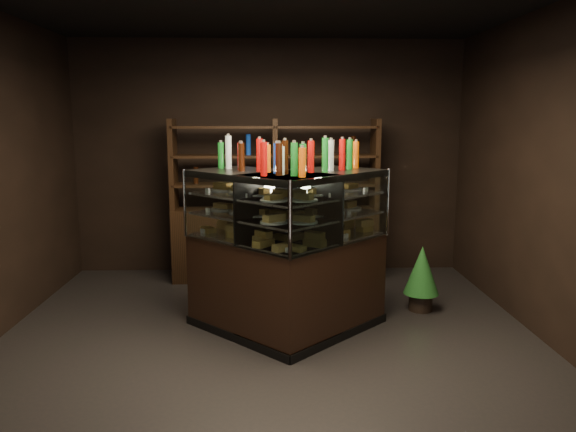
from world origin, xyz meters
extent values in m
plane|color=black|center=(0.00, 0.00, 0.00)|extent=(5.00, 5.00, 0.00)
cube|color=black|center=(0.00, 2.50, 1.50)|extent=(5.00, 0.02, 3.00)
cube|color=black|center=(0.00, -2.50, 1.50)|extent=(5.00, 0.02, 3.00)
cube|color=black|center=(2.50, 0.00, 1.50)|extent=(0.02, 5.00, 3.00)
cube|color=black|center=(0.42, 0.25, 0.45)|extent=(1.46, 1.44, 0.89)
cube|color=black|center=(0.42, 0.25, 0.04)|extent=(1.50, 1.49, 0.08)
cube|color=black|center=(0.42, 0.25, 1.50)|extent=(1.46, 1.44, 0.06)
cube|color=silver|center=(0.42, 0.25, 0.90)|extent=(1.38, 1.37, 0.02)
cube|color=silver|center=(0.42, 0.25, 1.11)|extent=(1.38, 1.37, 0.02)
cube|color=silver|center=(0.42, 0.25, 1.30)|extent=(1.38, 1.37, 0.02)
cube|color=white|center=(0.67, -0.01, 1.21)|extent=(0.98, 0.96, 0.63)
cylinder|color=silver|center=(1.15, 0.48, 1.21)|extent=(0.03, 0.03, 0.65)
cylinder|color=silver|center=(0.17, -0.48, 1.21)|extent=(0.03, 0.03, 0.65)
cube|color=black|center=(-0.07, 0.25, 0.45)|extent=(1.45, 1.45, 0.89)
cube|color=black|center=(-0.07, 0.25, 0.04)|extent=(1.50, 1.49, 0.08)
cube|color=black|center=(-0.07, 0.25, 1.50)|extent=(1.45, 1.45, 0.06)
cube|color=silver|center=(-0.07, 0.25, 0.90)|extent=(1.38, 1.37, 0.02)
cube|color=silver|center=(-0.07, 0.25, 1.11)|extent=(1.38, 1.37, 0.02)
cube|color=silver|center=(-0.07, 0.25, 1.30)|extent=(1.38, 1.37, 0.02)
cube|color=white|center=(-0.32, 0.00, 1.21)|extent=(0.98, 0.97, 0.63)
cylinder|color=silver|center=(0.17, -0.48, 1.21)|extent=(0.03, 0.03, 0.65)
cylinder|color=silver|center=(-0.80, 0.49, 1.21)|extent=(0.03, 0.03, 0.65)
cube|color=gold|center=(0.04, -0.18, 0.94)|extent=(0.19, 0.19, 0.06)
cube|color=gold|center=(0.31, 0.09, 0.94)|extent=(0.19, 0.19, 0.06)
cube|color=gold|center=(0.58, 0.35, 0.94)|extent=(0.19, 0.19, 0.06)
cube|color=gold|center=(0.86, 0.62, 0.94)|extent=(0.19, 0.19, 0.06)
cylinder|color=white|center=(0.05, -0.12, 1.13)|extent=(0.24, 0.24, 0.02)
cube|color=gold|center=(0.05, -0.12, 1.17)|extent=(0.18, 0.18, 0.05)
cylinder|color=white|center=(0.24, 0.06, 1.13)|extent=(0.24, 0.24, 0.02)
cube|color=gold|center=(0.24, 0.06, 1.17)|extent=(0.18, 0.18, 0.05)
cylinder|color=white|center=(0.42, 0.25, 1.13)|extent=(0.24, 0.24, 0.02)
cube|color=gold|center=(0.42, 0.25, 1.17)|extent=(0.18, 0.18, 0.05)
cylinder|color=white|center=(0.61, 0.43, 1.13)|extent=(0.24, 0.24, 0.02)
cube|color=gold|center=(0.61, 0.43, 1.17)|extent=(0.18, 0.18, 0.05)
cylinder|color=white|center=(0.79, 0.61, 1.13)|extent=(0.24, 0.24, 0.02)
cube|color=gold|center=(0.79, 0.61, 1.17)|extent=(0.18, 0.18, 0.05)
cylinder|color=white|center=(0.05, -0.12, 1.32)|extent=(0.24, 0.24, 0.02)
cube|color=gold|center=(0.05, -0.12, 1.36)|extent=(0.18, 0.18, 0.05)
cylinder|color=white|center=(0.24, 0.06, 1.32)|extent=(0.24, 0.24, 0.02)
cube|color=gold|center=(0.24, 0.06, 1.36)|extent=(0.18, 0.18, 0.05)
cylinder|color=white|center=(0.42, 0.25, 1.32)|extent=(0.24, 0.24, 0.02)
cube|color=gold|center=(0.42, 0.25, 1.36)|extent=(0.18, 0.18, 0.05)
cylinder|color=white|center=(0.61, 0.43, 1.32)|extent=(0.24, 0.24, 0.02)
cube|color=gold|center=(0.61, 0.43, 1.36)|extent=(0.18, 0.18, 0.05)
cylinder|color=white|center=(0.79, 0.61, 1.32)|extent=(0.24, 0.24, 0.02)
cube|color=gold|center=(0.79, 0.61, 1.36)|extent=(0.18, 0.18, 0.05)
cube|color=gold|center=(-0.50, 0.63, 0.94)|extent=(0.19, 0.19, 0.06)
cube|color=gold|center=(-0.23, 0.36, 0.94)|extent=(0.19, 0.19, 0.06)
cube|color=gold|center=(0.04, 0.09, 0.94)|extent=(0.19, 0.19, 0.06)
cube|color=gold|center=(0.31, -0.18, 0.94)|extent=(0.19, 0.19, 0.06)
cylinder|color=white|center=(-0.44, 0.61, 1.13)|extent=(0.24, 0.24, 0.02)
cube|color=gold|center=(-0.44, 0.61, 1.17)|extent=(0.18, 0.18, 0.05)
cylinder|color=white|center=(-0.26, 0.43, 1.13)|extent=(0.24, 0.24, 0.02)
cube|color=gold|center=(-0.26, 0.43, 1.17)|extent=(0.18, 0.18, 0.05)
cylinder|color=white|center=(-0.07, 0.25, 1.13)|extent=(0.24, 0.24, 0.02)
cube|color=gold|center=(-0.07, 0.25, 1.17)|extent=(0.18, 0.18, 0.05)
cylinder|color=white|center=(0.11, 0.06, 1.13)|extent=(0.24, 0.24, 0.02)
cube|color=gold|center=(0.11, 0.06, 1.17)|extent=(0.18, 0.18, 0.05)
cylinder|color=white|center=(0.30, -0.12, 1.13)|extent=(0.24, 0.24, 0.02)
cube|color=gold|center=(0.30, -0.12, 1.17)|extent=(0.18, 0.18, 0.05)
cylinder|color=white|center=(-0.44, 0.61, 1.32)|extent=(0.24, 0.24, 0.02)
cube|color=gold|center=(-0.44, 0.61, 1.36)|extent=(0.18, 0.18, 0.05)
cylinder|color=white|center=(-0.26, 0.43, 1.32)|extent=(0.24, 0.24, 0.02)
cube|color=gold|center=(-0.26, 0.43, 1.36)|extent=(0.18, 0.18, 0.05)
cylinder|color=white|center=(-0.07, 0.25, 1.32)|extent=(0.24, 0.24, 0.02)
cube|color=gold|center=(-0.07, 0.25, 1.36)|extent=(0.18, 0.18, 0.05)
cylinder|color=white|center=(0.11, 0.06, 1.32)|extent=(0.24, 0.24, 0.02)
cube|color=gold|center=(0.11, 0.06, 1.36)|extent=(0.18, 0.18, 0.05)
cylinder|color=white|center=(0.30, -0.12, 1.32)|extent=(0.24, 0.24, 0.02)
cube|color=gold|center=(0.30, -0.12, 1.36)|extent=(0.18, 0.18, 0.05)
cylinder|color=#D8590A|center=(0.01, -0.16, 1.67)|extent=(0.06, 0.06, 0.28)
cylinder|color=silver|center=(0.01, -0.16, 1.82)|extent=(0.03, 0.03, 0.02)
cylinder|color=yellow|center=(0.10, -0.07, 1.67)|extent=(0.06, 0.06, 0.28)
cylinder|color=silver|center=(0.10, -0.07, 1.82)|extent=(0.03, 0.03, 0.02)
cylinder|color=#0F38B2|center=(0.19, 0.02, 1.67)|extent=(0.06, 0.06, 0.28)
cylinder|color=silver|center=(0.19, 0.02, 1.82)|extent=(0.03, 0.03, 0.02)
cylinder|color=black|center=(0.29, 0.11, 1.67)|extent=(0.06, 0.06, 0.28)
cylinder|color=silver|center=(0.29, 0.11, 1.82)|extent=(0.03, 0.03, 0.02)
cylinder|color=silver|center=(0.38, 0.20, 1.67)|extent=(0.06, 0.06, 0.28)
cylinder|color=silver|center=(0.38, 0.20, 1.82)|extent=(0.03, 0.03, 0.02)
cylinder|color=#147223|center=(0.47, 0.29, 1.67)|extent=(0.06, 0.06, 0.28)
cylinder|color=silver|center=(0.47, 0.29, 1.82)|extent=(0.03, 0.03, 0.02)
cylinder|color=#B20C0A|center=(0.56, 0.38, 1.67)|extent=(0.06, 0.06, 0.28)
cylinder|color=silver|center=(0.56, 0.38, 1.82)|extent=(0.03, 0.03, 0.02)
cylinder|color=#D8590A|center=(0.65, 0.47, 1.67)|extent=(0.06, 0.06, 0.28)
cylinder|color=silver|center=(0.65, 0.47, 1.82)|extent=(0.03, 0.03, 0.02)
cylinder|color=yellow|center=(0.74, 0.56, 1.67)|extent=(0.06, 0.06, 0.28)
cylinder|color=silver|center=(0.74, 0.56, 1.82)|extent=(0.03, 0.03, 0.02)
cylinder|color=#0F38B2|center=(0.83, 0.65, 1.67)|extent=(0.06, 0.06, 0.28)
cylinder|color=silver|center=(0.83, 0.65, 1.82)|extent=(0.03, 0.03, 0.02)
cylinder|color=#D8590A|center=(-0.48, 0.65, 1.67)|extent=(0.06, 0.06, 0.28)
cylinder|color=silver|center=(-0.48, 0.65, 1.82)|extent=(0.03, 0.03, 0.02)
cylinder|color=yellow|center=(-0.39, 0.56, 1.67)|extent=(0.06, 0.06, 0.28)
cylinder|color=silver|center=(-0.39, 0.56, 1.82)|extent=(0.03, 0.03, 0.02)
cylinder|color=#0F38B2|center=(-0.30, 0.47, 1.67)|extent=(0.06, 0.06, 0.28)
cylinder|color=silver|center=(-0.30, 0.47, 1.82)|extent=(0.03, 0.03, 0.02)
cylinder|color=black|center=(-0.21, 0.38, 1.67)|extent=(0.06, 0.06, 0.28)
cylinder|color=silver|center=(-0.21, 0.38, 1.82)|extent=(0.03, 0.03, 0.02)
cylinder|color=silver|center=(-0.12, 0.29, 1.67)|extent=(0.06, 0.06, 0.28)
cylinder|color=silver|center=(-0.12, 0.29, 1.82)|extent=(0.03, 0.03, 0.02)
cylinder|color=#147223|center=(-0.03, 0.20, 1.67)|extent=(0.06, 0.06, 0.28)
cylinder|color=silver|center=(-0.03, 0.20, 1.82)|extent=(0.03, 0.03, 0.02)
cylinder|color=#B20C0A|center=(0.06, 0.11, 1.67)|extent=(0.06, 0.06, 0.28)
cylinder|color=silver|center=(0.06, 0.11, 1.82)|extent=(0.03, 0.03, 0.02)
cylinder|color=#D8590A|center=(0.15, 0.02, 1.67)|extent=(0.06, 0.06, 0.28)
cylinder|color=silver|center=(0.15, 0.02, 1.82)|extent=(0.03, 0.03, 0.02)
cylinder|color=yellow|center=(0.24, -0.07, 1.67)|extent=(0.06, 0.06, 0.28)
cylinder|color=silver|center=(0.24, -0.07, 1.82)|extent=(0.03, 0.03, 0.02)
cylinder|color=#0F38B2|center=(0.33, -0.16, 1.67)|extent=(0.06, 0.06, 0.28)
cylinder|color=silver|center=(0.33, -0.16, 1.82)|extent=(0.03, 0.03, 0.02)
cylinder|color=black|center=(1.60, 0.81, 0.09)|extent=(0.25, 0.25, 0.18)
cone|color=#175017|center=(1.60, 0.81, 0.44)|extent=(0.37, 0.37, 0.51)
cone|color=#175017|center=(1.60, 0.81, 0.61)|extent=(0.29, 0.29, 0.36)
cube|color=black|center=(0.08, 2.05, 0.45)|extent=(2.54, 0.46, 0.90)
cube|color=black|center=(-1.16, 2.03, 1.45)|extent=(0.07, 0.38, 1.10)
cube|color=black|center=(0.08, 2.05, 1.45)|extent=(0.07, 0.38, 1.10)
cube|color=black|center=(1.32, 2.07, 1.45)|extent=(0.07, 0.38, 1.10)
cube|color=black|center=(0.08, 2.05, 1.20)|extent=(2.49, 0.41, 0.03)
cube|color=black|center=(0.08, 2.05, 1.55)|extent=(2.49, 0.41, 0.03)
cube|color=black|center=(0.08, 2.05, 1.90)|extent=(2.49, 0.41, 0.03)
cylinder|color=#D8590A|center=(-0.89, 2.04, 1.32)|extent=(0.06, 0.06, 0.22)
cylinder|color=yellow|center=(-0.24, 2.05, 1.32)|extent=(0.06, 0.06, 0.22)
cylinder|color=#0F38B2|center=(0.40, 2.05, 1.32)|extent=(0.06, 0.06, 0.22)
cylinder|color=black|center=(1.04, 2.06, 1.32)|extent=(0.06, 0.06, 0.22)
camera|label=1|loc=(0.01, -4.83, 2.01)|focal=35.00mm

